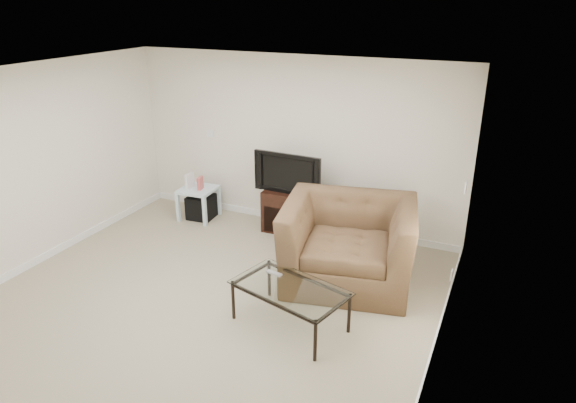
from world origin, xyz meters
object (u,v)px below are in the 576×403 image
at_px(subwoofer, 202,207).
at_px(side_table, 199,203).
at_px(television, 290,172).
at_px(recliner, 349,230).
at_px(coffee_table, 290,306).
at_px(tv_stand, 291,210).

bearing_deg(subwoofer, side_table, -142.79).
xyz_separation_m(television, recliner, (1.21, -1.01, -0.24)).
height_order(side_table, recliner, recliner).
bearing_deg(recliner, subwoofer, 150.04).
height_order(subwoofer, coffee_table, coffee_table).
xyz_separation_m(tv_stand, coffee_table, (0.96, -2.18, -0.08)).
bearing_deg(recliner, television, 128.30).
bearing_deg(television, coffee_table, -63.66).
relative_size(subwoofer, coffee_table, 0.32).
relative_size(side_table, coffee_table, 0.44).
bearing_deg(recliner, tv_stand, 127.48).
relative_size(tv_stand, coffee_table, 0.63).
xyz_separation_m(television, coffee_table, (0.96, -2.15, -0.68)).
distance_m(television, side_table, 1.63).
relative_size(tv_stand, subwoofer, 1.98).
relative_size(tv_stand, side_table, 1.45).
distance_m(tv_stand, subwoofer, 1.46).
bearing_deg(television, subwoofer, -172.07).
height_order(subwoofer, recliner, recliner).
bearing_deg(subwoofer, tv_stand, 6.82).
distance_m(tv_stand, recliner, 1.64).
relative_size(recliner, coffee_table, 1.31).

